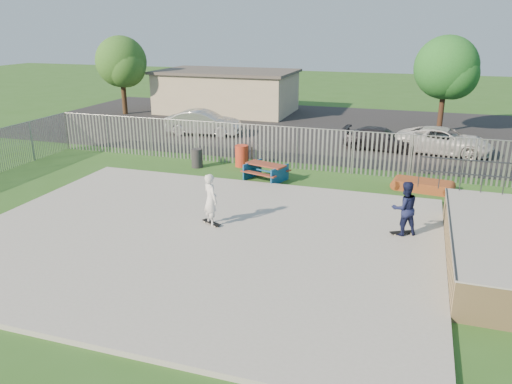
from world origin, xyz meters
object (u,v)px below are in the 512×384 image
(funbox, at_px, (423,186))
(trash_bin_grey, at_px, (197,158))
(skater_white, at_px, (211,200))
(trash_bin_red, at_px, (242,156))
(tree_left, at_px, (121,62))
(picnic_table, at_px, (266,172))
(car_white, at_px, (444,141))
(car_dark, at_px, (381,139))
(car_silver, at_px, (203,123))
(skater_navy, at_px, (404,208))
(tree_mid, at_px, (446,68))

(funbox, xyz_separation_m, trash_bin_grey, (-10.40, 0.31, 0.25))
(trash_bin_grey, bearing_deg, skater_white, -61.93)
(trash_bin_red, bearing_deg, tree_left, 140.45)
(picnic_table, xyz_separation_m, car_white, (7.58, 7.40, 0.33))
(funbox, xyz_separation_m, skater_white, (-6.77, -6.50, 0.83))
(car_dark, height_order, tree_left, tree_left)
(car_silver, height_order, car_dark, car_silver)
(skater_white, bearing_deg, trash_bin_red, -38.84)
(car_dark, distance_m, tree_left, 20.64)
(picnic_table, relative_size, trash_bin_grey, 2.33)
(car_silver, distance_m, skater_white, 15.08)
(funbox, bearing_deg, skater_navy, -89.15)
(funbox, bearing_deg, car_dark, 116.13)
(picnic_table, xyz_separation_m, trash_bin_red, (-1.77, 1.77, 0.14))
(skater_white, bearing_deg, picnic_table, -52.28)
(trash_bin_red, height_order, trash_bin_grey, trash_bin_red)
(picnic_table, height_order, car_silver, car_silver)
(car_white, xyz_separation_m, tree_mid, (-0.08, 5.87, 3.32))
(picnic_table, xyz_separation_m, skater_navy, (6.05, -4.70, 0.66))
(picnic_table, distance_m, skater_white, 5.89)
(trash_bin_red, relative_size, car_white, 0.21)
(picnic_table, distance_m, car_white, 10.60)
(funbox, distance_m, car_dark, 7.04)
(picnic_table, xyz_separation_m, car_dark, (4.36, 7.29, 0.23))
(picnic_table, bearing_deg, tree_mid, 78.05)
(picnic_table, height_order, skater_navy, skater_navy)
(funbox, height_order, trash_bin_grey, trash_bin_grey)
(car_dark, relative_size, tree_mid, 0.69)
(car_white, bearing_deg, picnic_table, 143.59)
(trash_bin_red, relative_size, skater_white, 0.58)
(trash_bin_grey, relative_size, car_silver, 0.20)
(car_silver, bearing_deg, tree_left, 53.02)
(car_silver, relative_size, car_dark, 1.12)
(trash_bin_grey, bearing_deg, car_dark, 37.97)
(car_silver, bearing_deg, skater_white, -162.18)
(trash_bin_red, distance_m, skater_white, 7.82)
(trash_bin_grey, distance_m, skater_navy, 11.34)
(trash_bin_grey, bearing_deg, skater_navy, -29.94)
(car_silver, relative_size, skater_white, 2.59)
(tree_mid, xyz_separation_m, skater_white, (-7.64, -19.12, -2.99))
(car_white, xyz_separation_m, skater_navy, (-1.53, -12.10, 0.33))
(trash_bin_red, xyz_separation_m, skater_navy, (7.82, -6.47, 0.52))
(picnic_table, bearing_deg, skater_white, -73.75)
(trash_bin_grey, xyz_separation_m, car_white, (11.34, 6.44, 0.25))
(picnic_table, distance_m, skater_navy, 7.69)
(trash_bin_red, height_order, skater_navy, skater_navy)
(funbox, bearing_deg, tree_left, 157.93)
(car_silver, bearing_deg, picnic_table, -147.48)
(tree_left, bearing_deg, car_silver, -29.98)
(skater_white, bearing_deg, trash_bin_grey, -22.92)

